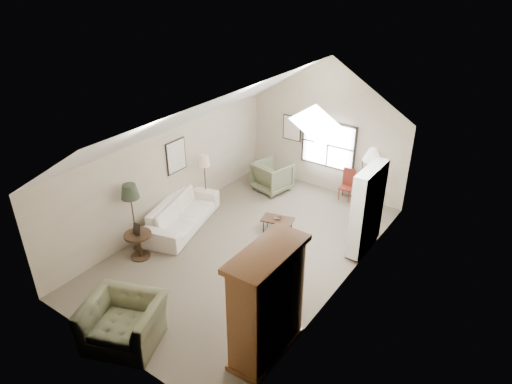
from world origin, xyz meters
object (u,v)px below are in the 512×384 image
Objects in this scene: armchair_near at (124,322)px; armchair_far at (272,176)px; armoire at (267,304)px; sofa at (182,214)px; side_table at (139,245)px; side_chair at (346,185)px; coffee_table at (278,226)px.

armchair_near is 6.76m from armchair_far.
sofa is (-4.17, 2.27, -0.72)m from armoire.
side_table is (0.10, -1.60, -0.05)m from sofa.
side_chair is (2.09, 0.73, 0.01)m from armchair_far.
armchair_near is 1.69× the size of coffee_table.
sofa is 4.03m from armchair_near.
sofa is at bearing 93.58° from side_table.
coffee_table is 2.76m from side_chair.
side_chair is (1.02, 7.40, 0.02)m from armchair_near.
armchair_near is 1.35× the size of armchair_far.
armchair_far is (-1.08, 6.67, 0.01)m from armchair_near.
armchair_near is (1.87, -3.57, 0.07)m from sofa.
armoire reaches higher than side_chair.
armoire reaches higher than sofa.
sofa is at bearing 87.89° from armchair_far.
side_table is (-1.77, 1.97, -0.12)m from armchair_near.
armchair_near is 7.47m from side_chair.
side_chair is at bearing 62.81° from side_table.
armchair_far reaches higher than armchair_near.
armoire is 2.73× the size of coffee_table.
sofa is 2.77× the size of side_chair.
side_table is at bearing -121.61° from side_chair.
sofa is at bearing -152.32° from coffee_table.
armoire is 3.41× the size of side_table.
side_chair is at bearing 101.82° from armoire.
armoire is at bearing -82.60° from side_chair.
armchair_far is at bearing 81.59° from side_table.
coffee_table is 0.86× the size of side_chair.
armoire is 4.05m from coffee_table.
side_chair is (-1.28, 6.10, -0.63)m from armoire.
armchair_far is 1.56× the size of side_table.
armchair_far is at bearing 122.11° from armoire.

